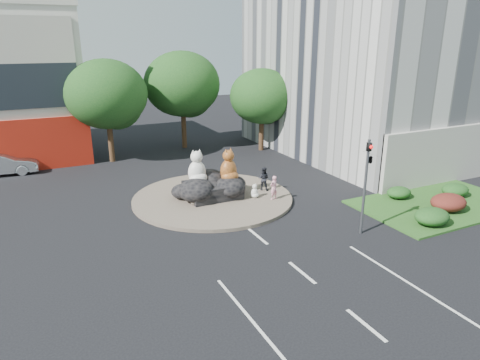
% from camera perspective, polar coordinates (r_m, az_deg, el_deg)
% --- Properties ---
extents(ground, '(120.00, 120.00, 0.00)m').
position_cam_1_polar(ground, '(19.10, 8.26, -12.13)').
color(ground, black).
rests_on(ground, ground).
extents(roundabout_island, '(10.00, 10.00, 0.20)m').
position_cam_1_polar(roundabout_island, '(27.06, -3.67, -2.40)').
color(roundabout_island, brown).
rests_on(roundabout_island, ground).
extents(rock_plinth, '(3.20, 2.60, 0.90)m').
position_cam_1_polar(rock_plinth, '(26.87, -3.69, -1.30)').
color(rock_plinth, black).
rests_on(rock_plinth, roundabout_island).
extents(grass_verge, '(10.00, 6.00, 0.12)m').
position_cam_1_polar(grass_verge, '(28.77, 24.97, -2.95)').
color(grass_verge, '#1F521B').
rests_on(grass_verge, ground).
extents(tree_left, '(6.46, 6.46, 8.27)m').
position_cam_1_polar(tree_left, '(36.23, -17.27, 10.46)').
color(tree_left, '#382314').
rests_on(tree_left, ground).
extents(tree_mid, '(6.84, 6.84, 8.76)m').
position_cam_1_polar(tree_mid, '(39.81, -7.65, 12.17)').
color(tree_mid, '#382314').
rests_on(tree_mid, ground).
extents(tree_right, '(5.70, 5.70, 7.30)m').
position_cam_1_polar(tree_right, '(38.69, 2.97, 10.75)').
color(tree_right, '#382314').
rests_on(tree_right, ground).
extents(hedge_near_green, '(2.00, 1.60, 0.90)m').
position_cam_1_polar(hedge_near_green, '(25.22, 24.23, -4.46)').
color(hedge_near_green, '#123B16').
rests_on(hedge_near_green, grass_verge).
extents(hedge_red, '(2.20, 1.76, 0.99)m').
position_cam_1_polar(hedge_red, '(27.65, 26.03, -2.69)').
color(hedge_red, '#461912').
rests_on(hedge_red, grass_verge).
extents(hedge_mid_green, '(1.80, 1.44, 0.81)m').
position_cam_1_polar(hedge_mid_green, '(30.44, 26.76, -1.17)').
color(hedge_mid_green, '#123B16').
rests_on(hedge_mid_green, grass_verge).
extents(hedge_back_green, '(1.60, 1.28, 0.72)m').
position_cam_1_polar(hedge_back_green, '(28.64, 20.42, -1.57)').
color(hedge_back_green, '#123B16').
rests_on(hedge_back_green, grass_verge).
extents(traffic_light, '(0.44, 1.24, 5.00)m').
position_cam_1_polar(traffic_light, '(22.14, 16.74, 1.77)').
color(traffic_light, '#595B60').
rests_on(traffic_light, ground).
extents(street_lamp, '(2.34, 0.22, 8.06)m').
position_cam_1_polar(street_lamp, '(31.44, 20.01, 7.86)').
color(street_lamp, '#595B60').
rests_on(street_lamp, ground).
extents(cat_white, '(1.35, 1.19, 2.17)m').
position_cam_1_polar(cat_white, '(26.45, -5.78, 1.82)').
color(cat_white, silver).
rests_on(cat_white, rock_plinth).
extents(cat_tabby, '(1.59, 1.49, 2.14)m').
position_cam_1_polar(cat_tabby, '(26.69, -1.55, 2.02)').
color(cat_tabby, '#C67929').
rests_on(cat_tabby, rock_plinth).
extents(kitten_calico, '(0.73, 0.69, 0.96)m').
position_cam_1_polar(kitten_calico, '(25.70, -6.17, -2.22)').
color(kitten_calico, silver).
rests_on(kitten_calico, roundabout_island).
extents(kitten_white, '(0.66, 0.61, 0.91)m').
position_cam_1_polar(kitten_white, '(26.70, 1.96, -1.39)').
color(kitten_white, silver).
rests_on(kitten_white, roundabout_island).
extents(pedestrian_pink, '(0.63, 0.51, 1.51)m').
position_cam_1_polar(pedestrian_pink, '(26.35, 4.51, -1.01)').
color(pedestrian_pink, pink).
rests_on(pedestrian_pink, roundabout_island).
extents(pedestrian_dark, '(0.95, 0.94, 1.55)m').
position_cam_1_polar(pedestrian_dark, '(27.96, 3.16, 0.19)').
color(pedestrian_dark, black).
rests_on(pedestrian_dark, roundabout_island).
extents(parked_car, '(5.28, 2.31, 1.69)m').
position_cam_1_polar(parked_car, '(36.42, -29.28, 1.89)').
color(parked_car, '#B1B4B9').
rests_on(parked_car, ground).
extents(litter_bin, '(0.55, 0.55, 0.64)m').
position_cam_1_polar(litter_bin, '(25.21, 23.62, -4.70)').
color(litter_bin, black).
rests_on(litter_bin, grass_verge).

